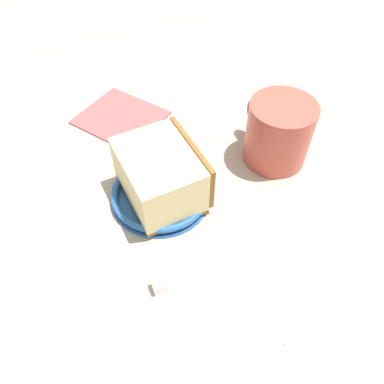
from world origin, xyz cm
name	(u,v)px	position (x,y,z in cm)	size (l,w,h in cm)	color
ground_plane	(199,194)	(0.00, 0.00, -1.60)	(135.04, 135.04, 3.19)	tan
small_plate	(161,193)	(-3.31, 4.28, 0.77)	(13.03, 13.03, 1.56)	#26599E
cake_slice	(161,175)	(-3.12, 4.09, 4.21)	(14.13, 14.08, 6.94)	brown
tea_mug	(278,132)	(8.70, -8.52, 4.63)	(9.65, 9.95, 9.03)	#BF4C3F
teaspoon	(292,345)	(-17.34, -14.63, 0.35)	(4.73, 12.50, 0.80)	silver
folded_napkin	(120,117)	(10.02, 16.03, 0.30)	(10.87, 12.27, 0.60)	#B24C4C
sugar_cube	(155,284)	(-15.44, 0.42, 0.74)	(1.47, 1.47, 1.47)	white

